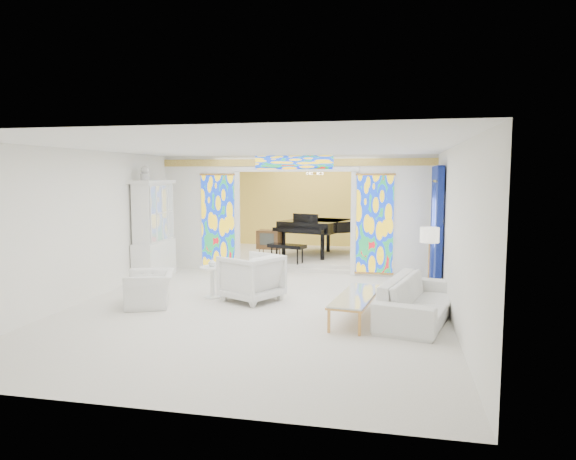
% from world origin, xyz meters
% --- Properties ---
extents(floor, '(12.00, 12.00, 0.00)m').
position_xyz_m(floor, '(0.00, 0.00, 0.00)').
color(floor, white).
rests_on(floor, ground).
extents(ceiling, '(7.00, 12.00, 0.02)m').
position_xyz_m(ceiling, '(0.00, 0.00, 3.00)').
color(ceiling, white).
rests_on(ceiling, wall_back).
extents(wall_back, '(7.00, 0.02, 3.00)m').
position_xyz_m(wall_back, '(0.00, 6.00, 1.50)').
color(wall_back, white).
rests_on(wall_back, floor).
extents(wall_front, '(7.00, 0.02, 3.00)m').
position_xyz_m(wall_front, '(0.00, -6.00, 1.50)').
color(wall_front, white).
rests_on(wall_front, floor).
extents(wall_left, '(0.02, 12.00, 3.00)m').
position_xyz_m(wall_left, '(-3.50, 0.00, 1.50)').
color(wall_left, white).
rests_on(wall_left, floor).
extents(wall_right, '(0.02, 12.00, 3.00)m').
position_xyz_m(wall_right, '(3.50, 0.00, 1.50)').
color(wall_right, white).
rests_on(wall_right, floor).
extents(partition_wall, '(7.00, 0.22, 3.00)m').
position_xyz_m(partition_wall, '(0.00, 2.00, 1.65)').
color(partition_wall, white).
rests_on(partition_wall, floor).
extents(stained_glass_left, '(0.90, 0.04, 2.40)m').
position_xyz_m(stained_glass_left, '(-2.03, 1.89, 1.30)').
color(stained_glass_left, gold).
rests_on(stained_glass_left, partition_wall).
extents(stained_glass_right, '(0.90, 0.04, 2.40)m').
position_xyz_m(stained_glass_right, '(2.03, 1.89, 1.30)').
color(stained_glass_right, gold).
rests_on(stained_glass_right, partition_wall).
extents(stained_glass_transom, '(2.00, 0.04, 0.34)m').
position_xyz_m(stained_glass_transom, '(0.00, 1.89, 2.82)').
color(stained_glass_transom, gold).
rests_on(stained_glass_transom, partition_wall).
extents(alcove_platform, '(6.80, 3.80, 0.18)m').
position_xyz_m(alcove_platform, '(0.00, 4.10, 0.09)').
color(alcove_platform, white).
rests_on(alcove_platform, floor).
extents(gold_curtain_back, '(6.70, 0.10, 2.90)m').
position_xyz_m(gold_curtain_back, '(0.00, 5.88, 1.50)').
color(gold_curtain_back, '#E2CB4E').
rests_on(gold_curtain_back, wall_back).
extents(chandelier, '(0.48, 0.48, 0.30)m').
position_xyz_m(chandelier, '(0.20, 4.00, 2.55)').
color(chandelier, '#BC8541').
rests_on(chandelier, ceiling).
extents(blue_drapes, '(0.14, 1.85, 2.65)m').
position_xyz_m(blue_drapes, '(3.40, 0.70, 1.58)').
color(blue_drapes, navy).
rests_on(blue_drapes, wall_right).
extents(china_cabinet, '(0.56, 1.46, 2.72)m').
position_xyz_m(china_cabinet, '(-3.22, 0.60, 1.17)').
color(china_cabinet, white).
rests_on(china_cabinet, floor).
extents(armchair_left, '(1.18, 1.25, 0.65)m').
position_xyz_m(armchair_left, '(-2.06, -1.92, 0.33)').
color(armchair_left, white).
rests_on(armchair_left, floor).
extents(armchair_right, '(1.38, 1.37, 0.94)m').
position_xyz_m(armchair_right, '(-0.27, -1.12, 0.47)').
color(armchair_right, silver).
rests_on(armchair_right, floor).
extents(sofa, '(1.55, 2.66, 0.73)m').
position_xyz_m(sofa, '(2.95, -1.85, 0.36)').
color(sofa, silver).
rests_on(sofa, floor).
extents(side_table, '(0.68, 0.68, 0.65)m').
position_xyz_m(side_table, '(-1.12, -1.06, 0.42)').
color(side_table, white).
rests_on(side_table, floor).
extents(vase, '(0.21, 0.21, 0.17)m').
position_xyz_m(vase, '(-1.12, -1.06, 0.73)').
color(vase, white).
rests_on(vase, side_table).
extents(coffee_table, '(0.85, 2.01, 0.43)m').
position_xyz_m(coffee_table, '(1.89, -2.05, 0.40)').
color(coffee_table, silver).
rests_on(coffee_table, floor).
extents(floor_lamp, '(0.41, 0.41, 1.50)m').
position_xyz_m(floor_lamp, '(3.18, -0.65, 1.28)').
color(floor_lamp, '#BC8541').
rests_on(floor_lamp, floor).
extents(grand_piano, '(2.53, 3.23, 1.24)m').
position_xyz_m(grand_piano, '(0.40, 4.02, 1.02)').
color(grand_piano, black).
rests_on(grand_piano, alcove_platform).
extents(tv_console, '(0.70, 0.51, 0.76)m').
position_xyz_m(tv_console, '(-0.98, 3.25, 0.67)').
color(tv_console, brown).
rests_on(tv_console, alcove_platform).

